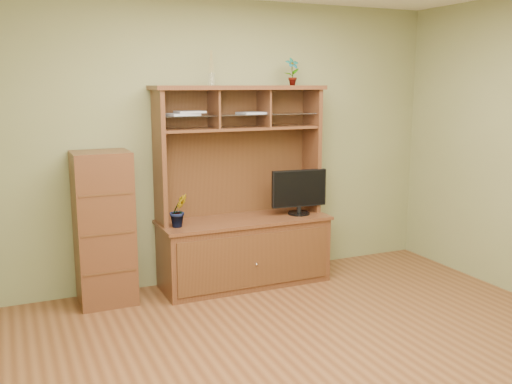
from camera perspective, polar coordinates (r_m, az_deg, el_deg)
room at (r=3.79m, az=7.88°, el=2.14°), size 4.54×4.04×2.74m
media_hutch at (r=5.50m, az=-1.29°, el=-3.90°), size 1.66×0.61×1.90m
monitor at (r=5.59m, az=4.35°, el=0.09°), size 0.56×0.21×0.44m
orchid_plant at (r=5.15m, az=-7.74°, el=-1.84°), size 0.18×0.16×0.30m
top_plant at (r=5.63m, az=3.64°, el=11.94°), size 0.14×0.10×0.26m
reed_diffuser at (r=5.30m, az=-4.47°, el=11.90°), size 0.06×0.06×0.31m
magazines at (r=5.29m, az=-4.80°, el=7.86°), size 0.99×0.25×0.04m
side_cabinet at (r=5.15m, az=-14.96°, el=-3.53°), size 0.48×0.44×1.35m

